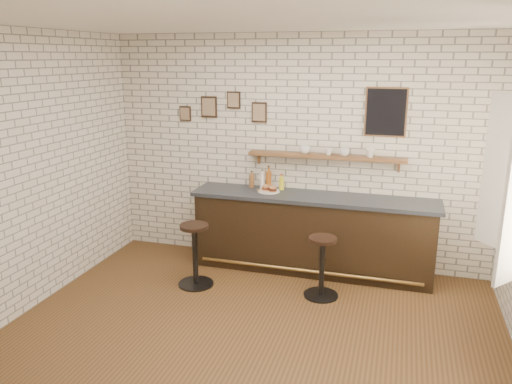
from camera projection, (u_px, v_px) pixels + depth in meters
ground at (252, 333)px, 5.05m from camera, size 5.00×5.00×0.00m
bar_counter at (312, 233)px, 6.41m from camera, size 3.10×0.65×1.01m
sandwich_plate at (269, 191)px, 6.45m from camera, size 0.28×0.28×0.01m
ciabatta_sandwich at (270, 188)px, 6.44m from camera, size 0.23×0.17×0.07m
potato_chips at (267, 191)px, 6.46m from camera, size 0.27×0.18×0.00m
bitters_bottle_brown at (252, 181)px, 6.65m from camera, size 0.07×0.07×0.22m
bitters_bottle_white at (262, 181)px, 6.60m from camera, size 0.07×0.07×0.25m
bitters_bottle_amber at (269, 179)px, 6.57m from camera, size 0.07×0.07×0.31m
condiment_bottle_yellow at (282, 183)px, 6.53m from camera, size 0.07×0.07×0.21m
bar_stool_left at (195, 253)px, 6.01m from camera, size 0.44×0.44×0.77m
bar_stool_right at (322, 265)px, 5.73m from camera, size 0.40×0.40×0.72m
wall_shelf at (326, 157)px, 6.31m from camera, size 2.00×0.18×0.18m
shelf_cup_a at (305, 150)px, 6.36m from camera, size 0.14×0.14×0.10m
shelf_cup_b at (328, 152)px, 6.28m from camera, size 0.13×0.13×0.09m
shelf_cup_c at (345, 152)px, 6.23m from camera, size 0.14×0.14×0.10m
shelf_cup_d at (370, 153)px, 6.14m from camera, size 0.11×0.11×0.10m
back_wall_decor at (315, 110)px, 6.28m from camera, size 2.96×0.02×0.56m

